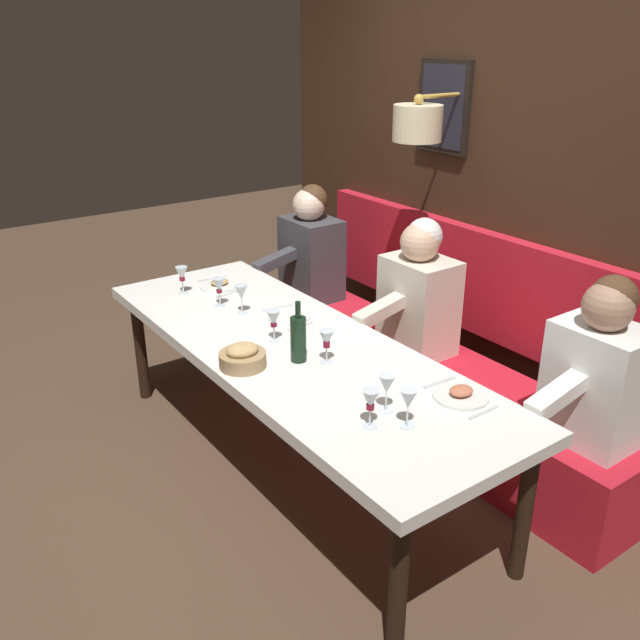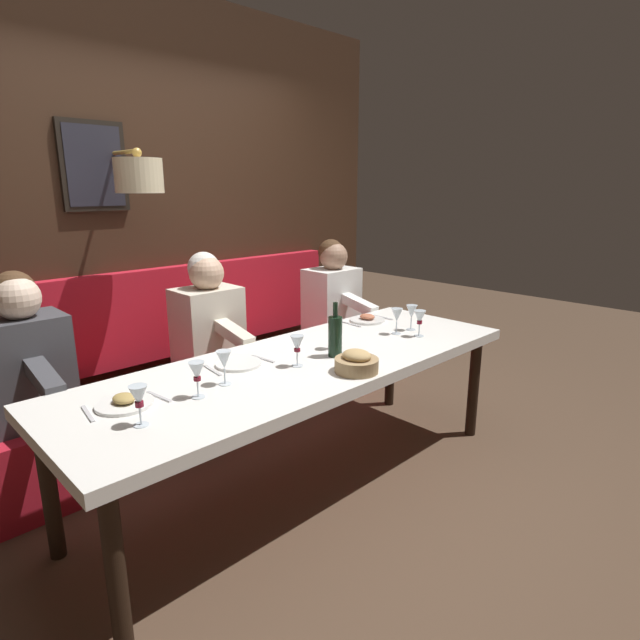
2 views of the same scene
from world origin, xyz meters
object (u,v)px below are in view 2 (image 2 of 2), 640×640
object	(u,v)px
wine_glass_0	(397,316)
wine_glass_2	(420,318)
wine_glass_5	(297,345)
wine_bottle	(335,336)
dining_table	(304,371)
diner_middle	(25,355)
wine_glass_6	(334,329)
bread_bowl	(357,363)
wine_glass_1	(139,398)
diner_near	(208,318)
wine_glass_7	(412,312)
wine_glass_3	(224,361)
wine_glass_4	(197,372)
diner_nearest	(332,293)

from	to	relation	value
wine_glass_0	wine_glass_2	size ratio (longest dim) A/B	1.00
wine_glass_5	wine_bottle	world-z (taller)	wine_bottle
dining_table	diner_middle	distance (m)	1.42
dining_table	wine_glass_6	world-z (taller)	wine_glass_6
wine_glass_2	bread_bowl	distance (m)	0.76
wine_glass_2	wine_bottle	distance (m)	0.65
dining_table	wine_bottle	size ratio (longest dim) A/B	8.74
wine_glass_5	bread_bowl	xyz separation A→B (m)	(-0.27, -0.16, -0.07)
wine_glass_1	wine_glass_6	xyz separation A→B (m)	(0.16, -1.23, -0.00)
diner_near	dining_table	bearing A→B (deg)	-177.93
wine_glass_7	wine_glass_0	bearing A→B (deg)	85.71
diner_middle	wine_glass_2	distance (m)	2.18
diner_near	wine_glass_1	size ratio (longest dim) A/B	4.82
wine_glass_3	wine_bottle	bearing A→B (deg)	-95.98
wine_glass_3	wine_glass_4	distance (m)	0.18
dining_table	wine_glass_5	bearing A→B (deg)	118.16
diner_middle	wine_glass_4	world-z (taller)	diner_middle
wine_glass_0	wine_glass_6	xyz separation A→B (m)	(0.06, 0.50, -0.00)
diner_near	wine_glass_7	world-z (taller)	diner_near
diner_near	wine_bottle	bearing A→B (deg)	-168.38
wine_glass_0	wine_glass_3	size ratio (longest dim) A/B	1.00
wine_glass_0	wine_glass_6	bearing A→B (deg)	82.95
diner_nearest	wine_glass_5	distance (m)	1.53
diner_near	wine_glass_4	xyz separation A→B (m)	(-0.93, 0.64, 0.04)
wine_glass_3	wine_glass_7	bearing A→B (deg)	-91.83
wine_glass_0	wine_glass_3	distance (m)	1.26
wine_glass_3	wine_glass_4	world-z (taller)	same
diner_near	wine_glass_3	size ratio (longest dim) A/B	4.82
diner_middle	wine_bottle	distance (m)	1.59
wine_glass_1	wine_glass_0	bearing A→B (deg)	-86.84
wine_glass_5	wine_glass_1	bearing A→B (deg)	95.36
diner_middle	wine_glass_5	size ratio (longest dim) A/B	4.82
bread_bowl	wine_glass_4	bearing A→B (deg)	69.83
wine_glass_4	wine_bottle	bearing A→B (deg)	-91.71
wine_glass_5	diner_middle	bearing A→B (deg)	47.40
wine_glass_6	wine_bottle	xyz separation A→B (m)	(-0.10, 0.09, 0.00)
wine_glass_4	wine_bottle	xyz separation A→B (m)	(-0.03, -0.84, 0.00)
wine_glass_4	diner_near	bearing A→B (deg)	-34.62
diner_near	wine_glass_2	xyz separation A→B (m)	(-1.05, -0.84, 0.04)
diner_nearest	wine_glass_2	bearing A→B (deg)	163.70
wine_glass_3	wine_glass_5	size ratio (longest dim) A/B	1.00
wine_glass_3	diner_nearest	bearing A→B (deg)	-61.38
wine_glass_1	wine_bottle	world-z (taller)	wine_bottle
wine_glass_0	wine_bottle	size ratio (longest dim) A/B	0.55
wine_glass_5	wine_glass_6	world-z (taller)	same
diner_middle	wine_glass_4	xyz separation A→B (m)	(-0.93, -0.43, 0.04)
dining_table	wine_glass_4	xyz separation A→B (m)	(-0.05, 0.67, 0.18)
dining_table	wine_glass_3	world-z (taller)	wine_glass_3
wine_glass_2	wine_glass_7	bearing A→B (deg)	-34.53
wine_glass_5	wine_glass_6	bearing A→B (deg)	-77.99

